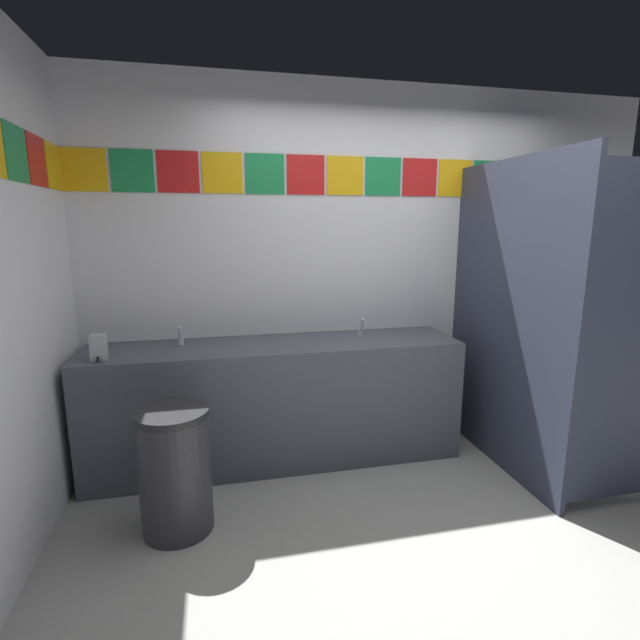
% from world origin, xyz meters
% --- Properties ---
extents(ground_plane, '(9.59, 9.59, 0.00)m').
position_xyz_m(ground_plane, '(0.00, 0.00, 0.00)').
color(ground_plane, '#9E9E99').
extents(wall_back, '(4.36, 0.09, 2.67)m').
position_xyz_m(wall_back, '(-0.00, 1.47, 1.34)').
color(wall_back, silver).
rests_on(wall_back, ground_plane).
extents(vanity_counter, '(2.56, 0.58, 0.85)m').
position_xyz_m(vanity_counter, '(-0.85, 1.14, 0.44)').
color(vanity_counter, '#4C515B').
rests_on(vanity_counter, ground_plane).
extents(faucet_left, '(0.04, 0.10, 0.14)m').
position_xyz_m(faucet_left, '(-1.49, 1.23, 0.91)').
color(faucet_left, silver).
rests_on(faucet_left, vanity_counter).
extents(faucet_right, '(0.04, 0.10, 0.14)m').
position_xyz_m(faucet_right, '(-0.21, 1.23, 0.91)').
color(faucet_right, silver).
rests_on(faucet_right, vanity_counter).
extents(soap_dispenser, '(0.09, 0.09, 0.16)m').
position_xyz_m(soap_dispenser, '(-1.95, 0.97, 0.93)').
color(soap_dispenser, '#B7BABF').
rests_on(soap_dispenser, vanity_counter).
extents(stall_divider, '(0.92, 1.35, 2.08)m').
position_xyz_m(stall_divider, '(0.83, 0.51, 1.04)').
color(stall_divider, '#33384C').
rests_on(stall_divider, ground_plane).
extents(toilet, '(0.39, 0.49, 0.74)m').
position_xyz_m(toilet, '(1.24, 1.00, 0.30)').
color(toilet, white).
rests_on(toilet, ground_plane).
extents(trash_bin, '(0.39, 0.39, 0.70)m').
position_xyz_m(trash_bin, '(-1.50, 0.46, 0.35)').
color(trash_bin, '#333338').
rests_on(trash_bin, ground_plane).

